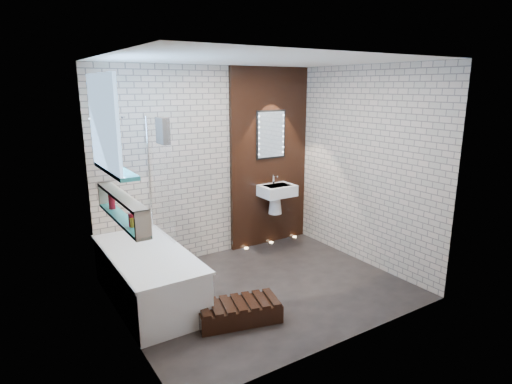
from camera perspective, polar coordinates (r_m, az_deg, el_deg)
ground at (r=5.17m, az=0.92°, el=-12.81°), size 3.20×3.20×0.00m
room_shell at (r=4.72m, az=0.98°, el=1.39°), size 3.24×3.20×2.60m
walnut_panel at (r=6.28m, az=1.80°, el=4.56°), size 1.30×0.06×2.60m
clerestory_window at (r=4.32m, az=-19.48°, el=7.49°), size 0.18×1.00×0.94m
display_niche at (r=4.27m, az=-17.57°, el=-2.04°), size 0.14×1.30×0.26m
bathtub at (r=4.93m, az=-14.26°, el=-10.89°), size 0.79×1.74×0.70m
bath_screen at (r=5.13m, az=-12.75°, el=1.83°), size 0.01×0.78×1.40m
towel at (r=4.88m, az=-12.41°, el=8.02°), size 0.09×0.23×0.30m
shower_head at (r=4.96m, az=-18.18°, el=9.49°), size 0.18×0.18×0.02m
washbasin at (r=6.23m, az=2.78°, el=-0.33°), size 0.50×0.36×0.58m
led_mirror at (r=6.20m, az=2.02°, el=7.71°), size 0.50×0.02×0.70m
walnut_step at (r=4.50m, az=-2.34°, el=-15.84°), size 0.90×0.57×0.19m
niche_bottles at (r=4.37m, az=-17.88°, el=-2.11°), size 0.07×0.75×0.16m
sill_vases at (r=4.52m, az=-18.80°, el=4.40°), size 0.17×0.17×0.17m
floor_uplights at (r=6.56m, az=2.06°, el=-6.74°), size 0.96×0.06×0.01m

